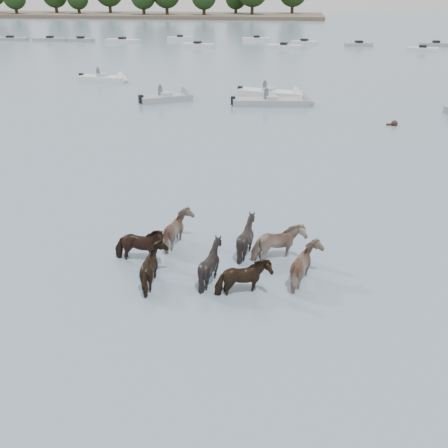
# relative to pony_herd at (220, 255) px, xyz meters

# --- Properties ---
(ground) EXTENTS (400.00, 400.00, 0.00)m
(ground) POSITION_rel_pony_herd_xyz_m (-1.26, 0.12, -0.48)
(ground) COLOR slate
(ground) RESTS_ON ground
(shoreline) EXTENTS (160.00, 30.00, 1.00)m
(shoreline) POSITION_rel_pony_herd_xyz_m (-71.26, 150.12, 0.02)
(shoreline) COLOR #4C4233
(shoreline) RESTS_ON ground
(pony_herd) EXTENTS (7.00, 4.29, 1.49)m
(pony_herd) POSITION_rel_pony_herd_xyz_m (0.00, 0.00, 0.00)
(pony_herd) COLOR black
(pony_herd) RESTS_ON ground
(swimming_pony) EXTENTS (0.72, 0.44, 0.44)m
(swimming_pony) POSITION_rel_pony_herd_xyz_m (8.49, 19.53, -0.37)
(swimming_pony) COLOR black
(swimming_pony) RESTS_ON ground
(motorboat_a) EXTENTS (4.61, 3.75, 1.92)m
(motorboat_a) POSITION_rel_pony_herd_xyz_m (-7.58, 25.21, -0.25)
(motorboat_a) COLOR gray
(motorboat_a) RESTS_ON ground
(motorboat_b) EXTENTS (6.55, 2.34, 1.92)m
(motorboat_b) POSITION_rel_pony_herd_xyz_m (1.02, 24.69, -0.25)
(motorboat_b) COLOR gray
(motorboat_b) RESTS_ON ground
(motorboat_c) EXTENTS (5.87, 2.99, 1.92)m
(motorboat_c) POSITION_rel_pony_herd_xyz_m (0.61, 27.81, -0.25)
(motorboat_c) COLOR silver
(motorboat_c) RESTS_ON ground
(motorboat_f) EXTENTS (5.34, 2.30, 1.92)m
(motorboat_f) POSITION_rel_pony_herd_xyz_m (-15.78, 32.97, -0.25)
(motorboat_f) COLOR silver
(motorboat_f) RESTS_ON ground
(distant_flotilla) EXTENTS (105.36, 25.34, 0.93)m
(distant_flotilla) POSITION_rel_pony_herd_xyz_m (-1.62, 71.02, -0.22)
(distant_flotilla) COLOR silver
(distant_flotilla) RESTS_ON ground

